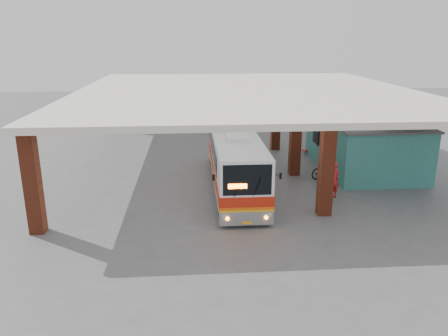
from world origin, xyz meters
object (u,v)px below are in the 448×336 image
motorcycle (327,169)px  red_chair (307,148)px  pedestrian (333,180)px  coach_bus (234,159)px

motorcycle → red_chair: bearing=-21.7°
pedestrian → red_chair: (0.97, 8.59, -0.58)m
pedestrian → red_chair: size_ratio=2.37×
coach_bus → pedestrian: coach_bus is taller
coach_bus → red_chair: 8.86m
coach_bus → motorcycle: 5.66m
coach_bus → motorcycle: coach_bus is taller
motorcycle → pedestrian: size_ratio=1.06×
red_chair → motorcycle: bearing=-112.2°
motorcycle → pedestrian: (-0.66, -3.08, 0.42)m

